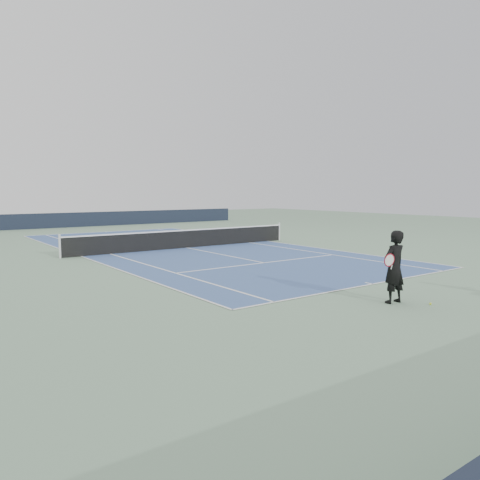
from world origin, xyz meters
TOP-DOWN VIEW (x-y plane):
  - ground at (0.00, 0.00)m, footprint 80.00×80.00m
  - court_surface at (0.00, 0.00)m, footprint 10.97×23.77m
  - tennis_net at (0.00, 0.00)m, footprint 12.90×0.10m
  - windscreen_far at (0.00, 17.88)m, footprint 30.00×0.25m
  - tennis_player at (-1.58, -13.77)m, footprint 0.83×0.55m
  - tennis_ball at (-0.99, -14.50)m, footprint 0.06×0.06m

SIDE VIEW (x-z plane):
  - ground at x=0.00m, z-range 0.00..0.00m
  - court_surface at x=0.00m, z-range 0.00..0.01m
  - tennis_ball at x=-0.99m, z-range 0.00..0.06m
  - tennis_net at x=0.00m, z-range -0.03..1.04m
  - windscreen_far at x=0.00m, z-range 0.00..1.20m
  - tennis_player at x=-1.58m, z-range 0.00..1.94m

